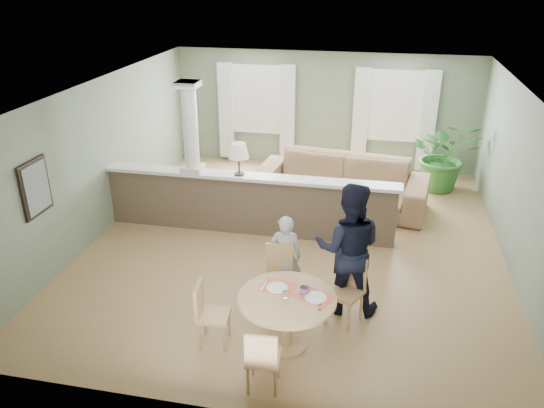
% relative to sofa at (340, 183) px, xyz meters
% --- Properties ---
extents(ground, '(8.00, 8.00, 0.00)m').
position_rel_sofa_xyz_m(ground, '(-0.62, -1.69, -0.49)').
color(ground, tan).
rests_on(ground, ground).
extents(room_shell, '(7.02, 8.02, 2.71)m').
position_rel_sofa_xyz_m(room_shell, '(-0.65, -1.06, 1.32)').
color(room_shell, gray).
rests_on(room_shell, ground).
extents(pony_wall, '(5.32, 0.38, 2.70)m').
position_rel_sofa_xyz_m(pony_wall, '(-1.60, -1.49, 0.21)').
color(pony_wall, brown).
rests_on(pony_wall, ground).
extents(sofa, '(3.52, 1.76, 0.99)m').
position_rel_sofa_xyz_m(sofa, '(0.00, 0.00, 0.00)').
color(sofa, '#9B7454').
rests_on(sofa, ground).
extents(houseplant, '(1.48, 1.31, 1.55)m').
position_rel_sofa_xyz_m(houseplant, '(2.08, 1.33, 0.28)').
color(houseplant, '#2C6C2B').
rests_on(houseplant, ground).
extents(dining_table, '(1.22, 1.22, 0.84)m').
position_rel_sofa_xyz_m(dining_table, '(-0.27, -4.48, 0.10)').
color(dining_table, tan).
rests_on(dining_table, ground).
extents(chair_far_boy, '(0.46, 0.46, 0.90)m').
position_rel_sofa_xyz_m(chair_far_boy, '(-0.56, -3.55, 0.00)').
color(chair_far_boy, tan).
rests_on(chair_far_boy, ground).
extents(chair_far_man, '(0.57, 0.57, 0.94)m').
position_rel_sofa_xyz_m(chair_far_man, '(0.43, -3.75, 0.03)').
color(chair_far_man, tan).
rests_on(chair_far_man, ground).
extents(chair_near, '(0.41, 0.41, 0.85)m').
position_rel_sofa_xyz_m(chair_near, '(-0.40, -5.31, -0.03)').
color(chair_near, tan).
rests_on(chair_near, ground).
extents(chair_side, '(0.43, 0.43, 0.87)m').
position_rel_sofa_xyz_m(chair_side, '(-1.26, -4.61, -0.01)').
color(chair_side, tan).
rests_on(chair_side, ground).
extents(child_person, '(0.49, 0.35, 1.28)m').
position_rel_sofa_xyz_m(child_person, '(-0.51, -3.34, 0.15)').
color(child_person, '#99989D').
rests_on(child_person, ground).
extents(man_person, '(0.95, 0.75, 1.91)m').
position_rel_sofa_xyz_m(man_person, '(0.39, -3.50, 0.46)').
color(man_person, black).
rests_on(man_person, ground).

